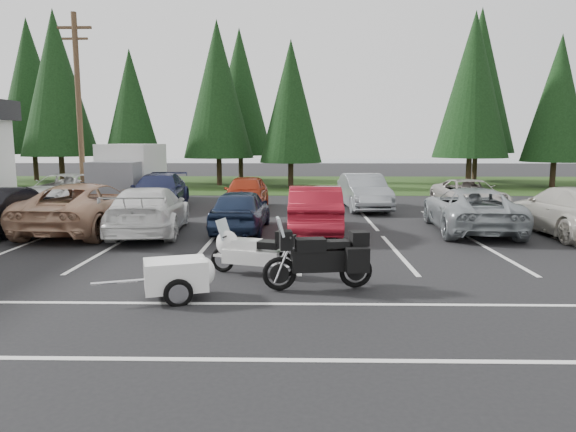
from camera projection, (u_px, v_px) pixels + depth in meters
The scene contains 30 objects.
ground at pixel (279, 261), 13.08m from camera, with size 120.00×120.00×0.00m, color black.
grass_strip at pixel (291, 184), 36.83m from camera, with size 80.00×16.00×0.01m, color #1B3210.
lake_water at pixel (325, 165), 67.43m from camera, with size 70.00×50.00×0.02m, color slate.
utility_pole at pixel (79, 106), 24.47m from camera, with size 1.60×0.26×9.00m.
box_truck at pixel (127, 174), 25.39m from camera, with size 2.40×5.60×2.90m, color silver, non-canonical shape.
stall_markings at pixel (282, 245), 15.06m from camera, with size 32.00×16.00×0.01m, color silver.
conifer_2 at pixel (57, 83), 34.94m from camera, with size 5.10×5.10×11.89m.
conifer_3 at pixel (131, 107), 33.69m from camera, with size 3.87×3.87×9.02m.
conifer_4 at pixel (218, 90), 34.89m from camera, with size 4.80×4.80×11.17m.
conifer_5 at pixel (291, 101), 33.65m from camera, with size 4.14×4.14×9.63m.
conifer_6 at pixel (473, 85), 33.76m from camera, with size 4.93×4.93×11.48m.
conifer_7 at pixel (558, 98), 33.49m from camera, with size 4.27×4.27×9.94m.
conifer_back_a at pixel (30, 86), 39.13m from camera, with size 5.28×5.28×12.30m.
conifer_back_b at pixel (240, 92), 39.39m from camera, with size 4.97×4.97×11.58m.
conifer_back_c at pixel (479, 81), 38.26m from camera, with size 5.50×5.50×12.81m.
car_near_1 at pixel (7, 209), 17.20m from camera, with size 1.63×4.66×1.54m, color black.
car_near_2 at pixel (88, 207), 17.37m from camera, with size 2.74×5.94×1.65m, color tan.
car_near_3 at pixel (149, 210), 16.87m from camera, with size 2.18×5.37×1.56m, color white.
car_near_4 at pixel (241, 210), 17.38m from camera, with size 1.72×4.27×1.45m, color #1A2641.
car_near_5 at pixel (315, 209), 17.14m from camera, with size 1.67×4.79×1.58m, color maroon.
car_near_6 at pixel (470, 209), 17.39m from camera, with size 2.48×5.38×1.49m, color gray.
car_near_7 at pixel (571, 211), 16.59m from camera, with size 2.26×5.56×1.61m, color beige.
car_far_0 at pixel (64, 191), 23.42m from camera, with size 2.58×5.60×1.56m, color white.
car_far_1 at pixel (159, 192), 23.04m from camera, with size 2.22×5.46×1.58m, color #1B2044.
car_far_2 at pixel (246, 192), 22.96m from camera, with size 1.80×4.48×1.53m, color #9E2C14.
car_far_3 at pixel (364, 192), 22.98m from camera, with size 1.68×4.81×1.59m, color gray.
car_far_4 at pixel (469, 195), 22.39m from camera, with size 2.29×4.97×1.38m, color #A9A29B.
touring_motorcycle at pixel (252, 247), 11.67m from camera, with size 2.31×0.71×1.28m, color white, non-canonical shape.
cargo_trailer at pixel (176, 279), 9.90m from camera, with size 1.70×0.96×0.79m, color white, non-canonical shape.
adventure_motorcycle at pixel (318, 252), 10.50m from camera, with size 2.54×0.88×1.54m, color black, non-canonical shape.
Camera 1 is at (0.46, -12.78, 3.02)m, focal length 32.00 mm.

